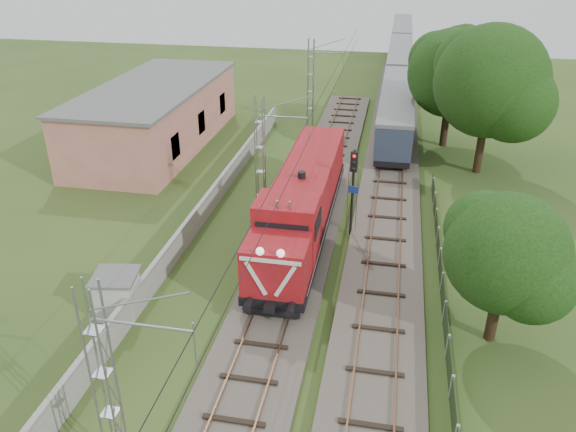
% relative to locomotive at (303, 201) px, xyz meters
% --- Properties ---
extents(ground, '(140.00, 140.00, 0.00)m').
position_rel_locomotive_xyz_m(ground, '(0.00, -10.13, -2.33)').
color(ground, '#2E4A1B').
rests_on(ground, ground).
extents(track_main, '(4.20, 70.00, 0.45)m').
position_rel_locomotive_xyz_m(track_main, '(0.00, -3.13, -2.14)').
color(track_main, '#6B6054').
rests_on(track_main, ground).
extents(track_side, '(4.20, 80.00, 0.45)m').
position_rel_locomotive_xyz_m(track_side, '(5.00, 9.87, -2.14)').
color(track_side, '#6B6054').
rests_on(track_side, ground).
extents(catenary, '(3.31, 70.00, 8.00)m').
position_rel_locomotive_xyz_m(catenary, '(-2.95, 1.87, 1.72)').
color(catenary, gray).
rests_on(catenary, ground).
extents(boundary_wall, '(0.25, 40.00, 1.50)m').
position_rel_locomotive_xyz_m(boundary_wall, '(-6.50, 1.87, -1.58)').
color(boundary_wall, '#9E9E99').
rests_on(boundary_wall, ground).
extents(station_building, '(8.40, 20.40, 5.22)m').
position_rel_locomotive_xyz_m(station_building, '(-15.00, 13.87, 0.31)').
color(station_building, tan).
rests_on(station_building, ground).
extents(fence, '(0.12, 32.00, 1.20)m').
position_rel_locomotive_xyz_m(fence, '(8.00, -7.13, -1.73)').
color(fence, black).
rests_on(fence, ground).
extents(locomotive, '(3.14, 17.94, 4.56)m').
position_rel_locomotive_xyz_m(locomotive, '(0.00, 0.00, 0.00)').
color(locomotive, black).
rests_on(locomotive, ground).
extents(coach_rake, '(2.86, 63.77, 3.31)m').
position_rel_locomotive_xyz_m(coach_rake, '(5.00, 42.42, 0.07)').
color(coach_rake, black).
rests_on(coach_rake, ground).
extents(signal_post, '(0.60, 0.47, 5.49)m').
position_rel_locomotive_xyz_m(signal_post, '(2.87, 0.54, 1.45)').
color(signal_post, black).
rests_on(signal_post, ground).
extents(relay_hut, '(2.38, 2.38, 2.13)m').
position_rel_locomotive_xyz_m(relay_hut, '(-7.40, -9.34, -1.25)').
color(relay_hut, beige).
rests_on(relay_hut, ground).
extents(tree_a, '(5.47, 5.21, 7.10)m').
position_rel_locomotive_xyz_m(tree_a, '(10.06, -7.96, 2.10)').
color(tree_a, '#372616').
rests_on(tree_a, ground).
extents(tree_b, '(8.51, 8.11, 11.03)m').
position_rel_locomotive_xyz_m(tree_b, '(11.58, 12.54, 4.56)').
color(tree_b, '#372616').
rests_on(tree_b, ground).
extents(tree_c, '(7.56, 7.20, 9.81)m').
position_rel_locomotive_xyz_m(tree_c, '(9.33, 18.30, 3.79)').
color(tree_c, '#372616').
rests_on(tree_c, ground).
extents(tree_d, '(5.57, 5.30, 7.22)m').
position_rel_locomotive_xyz_m(tree_d, '(12.29, 39.79, 2.17)').
color(tree_d, '#372616').
rests_on(tree_d, ground).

